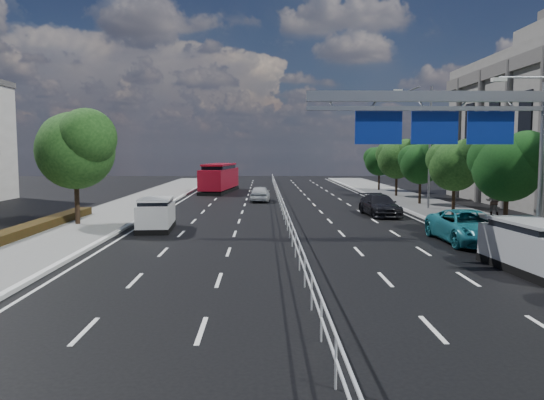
{
  "coord_description": "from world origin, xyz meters",
  "views": [
    {
      "loc": [
        -1.31,
        -12.43,
        4.3
      ],
      "look_at": [
        -0.96,
        8.22,
        2.4
      ],
      "focal_mm": 35.0,
      "sensor_mm": 36.0,
      "label": 1
    }
  ],
  "objects": [
    {
      "name": "far_tree_h",
      "position": [
        11.24,
        44.48,
        3.42
      ],
      "size": [
        3.41,
        3.18,
        4.91
      ],
      "color": "black",
      "rests_on": "ground"
    },
    {
      "name": "overhead_gantry",
      "position": [
        6.74,
        10.05,
        5.61
      ],
      "size": [
        10.24,
        0.38,
        7.45
      ],
      "color": "gray",
      "rests_on": "ground"
    },
    {
      "name": "white_minivan",
      "position": [
        -7.18,
        16.48,
        0.86
      ],
      "size": [
        2.01,
        4.13,
        1.75
      ],
      "rotation": [
        0.0,
        0.0,
        0.07
      ],
      "color": "black",
      "rests_on": "ground"
    },
    {
      "name": "median_fence",
      "position": [
        0.0,
        22.5,
        0.53
      ],
      "size": [
        0.05,
        85.0,
        1.02
      ],
      "color": "silver",
      "rests_on": "ground"
    },
    {
      "name": "parked_car_dark",
      "position": [
        6.5,
        22.7,
        0.7
      ],
      "size": [
        2.37,
        4.98,
        1.4
      ],
      "primitive_type": "imported",
      "rotation": [
        0.0,
        0.0,
        0.08
      ],
      "color": "black",
      "rests_on": "ground"
    },
    {
      "name": "near_car_silver",
      "position": [
        -1.59,
        33.0,
        0.68
      ],
      "size": [
        1.81,
        4.07,
        1.36
      ],
      "primitive_type": "imported",
      "rotation": [
        0.0,
        0.0,
        3.09
      ],
      "color": "#B8BCC0",
      "rests_on": "ground"
    },
    {
      "name": "near_tree_back",
      "position": [
        -11.94,
        17.97,
        4.61
      ],
      "size": [
        4.84,
        4.51,
        6.69
      ],
      "color": "black",
      "rests_on": "ground"
    },
    {
      "name": "far_tree_d",
      "position": [
        11.25,
        14.48,
        3.69
      ],
      "size": [
        3.85,
        3.59,
        5.34
      ],
      "color": "black",
      "rests_on": "ground"
    },
    {
      "name": "streetlight_far",
      "position": [
        10.5,
        26.0,
        5.21
      ],
      "size": [
        2.78,
        2.4,
        9.0
      ],
      "color": "gray",
      "rests_on": "ground"
    },
    {
      "name": "far_tree_g",
      "position": [
        11.25,
        36.98,
        3.75
      ],
      "size": [
        3.96,
        3.69,
        5.45
      ],
      "color": "black",
      "rests_on": "ground"
    },
    {
      "name": "pedestrian_b",
      "position": [
        13.4,
        20.95,
        1.11
      ],
      "size": [
        1.19,
        1.15,
        1.94
      ],
      "primitive_type": "imported",
      "rotation": [
        0.0,
        0.0,
        2.51
      ],
      "color": "gray",
      "rests_on": "sidewalk_far"
    },
    {
      "name": "near_car_dark",
      "position": [
        -8.0,
        60.38,
        0.68
      ],
      "size": [
        1.83,
        4.26,
        1.37
      ],
      "primitive_type": "imported",
      "rotation": [
        0.0,
        0.0,
        3.24
      ],
      "color": "black",
      "rests_on": "ground"
    },
    {
      "name": "silver_minivan",
      "position": [
        8.3,
        6.03,
        0.91
      ],
      "size": [
        2.33,
        4.62,
        1.85
      ],
      "rotation": [
        0.0,
        0.0,
        0.1
      ],
      "color": "black",
      "rests_on": "ground"
    },
    {
      "name": "far_tree_f",
      "position": [
        11.24,
        29.48,
        3.49
      ],
      "size": [
        3.52,
        3.28,
        5.02
      ],
      "color": "black",
      "rests_on": "ground"
    },
    {
      "name": "far_tree_e",
      "position": [
        11.25,
        21.98,
        3.56
      ],
      "size": [
        3.63,
        3.38,
        5.13
      ],
      "color": "black",
      "rests_on": "ground"
    },
    {
      "name": "red_bus",
      "position": [
        -5.93,
        43.51,
        1.56
      ],
      "size": [
        3.62,
        10.23,
        2.99
      ],
      "rotation": [
        0.0,
        0.0,
        -0.13
      ],
      "color": "black",
      "rests_on": "ground"
    },
    {
      "name": "parked_car_teal",
      "position": [
        8.3,
        12.0,
        0.77
      ],
      "size": [
        2.68,
        5.59,
        1.54
      ],
      "primitive_type": "imported",
      "rotation": [
        0.0,
        0.0,
        0.02
      ],
      "color": "#1C7280",
      "rests_on": "ground"
    },
    {
      "name": "ground",
      "position": [
        0.0,
        0.0,
        0.0
      ],
      "size": [
        160.0,
        160.0,
        0.0
      ],
      "primitive_type": "plane",
      "color": "black",
      "rests_on": "ground"
    }
  ]
}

